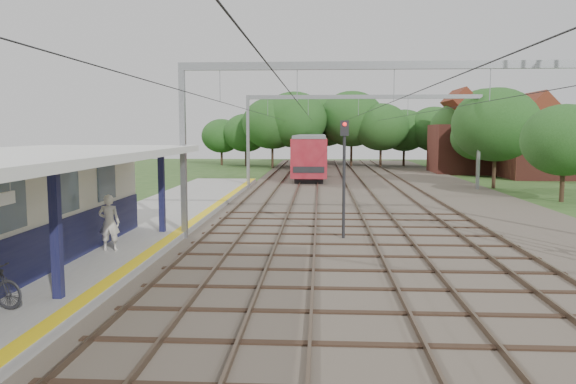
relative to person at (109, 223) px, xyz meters
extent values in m
cube|color=#473D33|center=(10.67, 18.65, -1.26)|extent=(18.00, 90.00, 0.10)
cube|color=gray|center=(-0.83, 2.65, -1.13)|extent=(5.00, 52.00, 0.35)
cube|color=yellow|center=(1.42, 2.65, -0.95)|extent=(0.45, 52.00, 0.01)
cube|color=#13143D|center=(-0.61, -4.35, -0.26)|extent=(0.06, 18.00, 1.40)
cube|color=slate|center=(-0.60, -4.35, 1.24)|extent=(0.05, 16.00, 1.30)
cube|color=#13143D|center=(0.77, -5.35, 0.64)|extent=(0.22, 0.22, 3.20)
cube|color=#13143D|center=(0.77, 3.65, 0.64)|extent=(0.22, 0.22, 3.20)
cube|color=white|center=(0.67, -7.35, 1.69)|extent=(0.06, 0.85, 0.26)
cube|color=brown|center=(2.45, 18.65, -1.13)|extent=(0.07, 88.00, 0.15)
cube|color=brown|center=(3.89, 18.65, -1.13)|extent=(0.07, 88.00, 0.15)
cube|color=brown|center=(5.45, 18.65, -1.13)|extent=(0.07, 88.00, 0.15)
cube|color=brown|center=(6.89, 18.65, -1.13)|extent=(0.07, 88.00, 0.15)
cube|color=brown|center=(9.15, 18.65, -1.13)|extent=(0.07, 88.00, 0.15)
cube|color=brown|center=(10.59, 18.65, -1.13)|extent=(0.07, 88.00, 0.15)
cube|color=brown|center=(12.75, 18.65, -1.13)|extent=(0.07, 88.00, 0.15)
cube|color=brown|center=(14.19, 18.65, -1.13)|extent=(0.07, 88.00, 0.15)
cube|color=gray|center=(1.67, 3.65, 2.19)|extent=(0.22, 0.22, 7.00)
cube|color=gray|center=(10.17, 3.65, 5.54)|extent=(17.00, 0.20, 0.30)
cube|color=gray|center=(1.67, 23.65, 2.19)|extent=(0.22, 0.22, 7.00)
cube|color=gray|center=(18.67, 23.65, 2.19)|extent=(0.22, 0.22, 7.00)
cube|color=gray|center=(10.17, 23.65, 5.54)|extent=(17.00, 0.20, 0.30)
cylinder|color=black|center=(3.17, 18.65, 4.19)|extent=(0.02, 88.00, 0.02)
cylinder|color=black|center=(6.17, 18.65, 4.19)|extent=(0.02, 88.00, 0.02)
cylinder|color=black|center=(9.87, 18.65, 4.19)|extent=(0.02, 88.00, 0.02)
cylinder|color=black|center=(13.47, 18.65, 4.19)|extent=(0.02, 88.00, 0.02)
cylinder|color=#382619|center=(-3.33, 49.65, 0.13)|extent=(0.28, 0.28, 2.88)
ellipsoid|color=#1D4318|center=(-3.33, 49.65, 3.65)|extent=(6.72, 6.72, 5.76)
cylinder|color=#382619|center=(2.67, 51.65, -0.05)|extent=(0.28, 0.28, 2.52)
ellipsoid|color=#1D4318|center=(2.67, 51.65, 3.03)|extent=(5.88, 5.88, 5.04)
cylinder|color=#382619|center=(8.67, 48.65, 0.31)|extent=(0.28, 0.28, 3.24)
ellipsoid|color=#1D4318|center=(8.67, 48.65, 4.27)|extent=(7.56, 7.56, 6.48)
cylinder|color=#382619|center=(14.67, 50.65, 0.04)|extent=(0.28, 0.28, 2.70)
ellipsoid|color=#1D4318|center=(14.67, 50.65, 3.34)|extent=(6.30, 6.30, 5.40)
cylinder|color=#382619|center=(21.17, 26.65, -0.05)|extent=(0.28, 0.28, 2.52)
ellipsoid|color=#1D4318|center=(21.17, 26.65, 3.03)|extent=(5.88, 5.88, 5.04)
cylinder|color=#382619|center=(21.67, 42.65, 0.13)|extent=(0.28, 0.28, 2.88)
ellipsoid|color=#1D4318|center=(21.67, 42.65, 3.65)|extent=(6.72, 6.72, 5.76)
cube|color=brown|center=(27.67, 34.65, 0.94)|extent=(7.00, 6.00, 4.50)
cube|color=maroon|center=(27.67, 34.65, 4.09)|extent=(4.99, 6.12, 4.99)
cube|color=brown|center=(22.67, 40.65, 1.19)|extent=(8.00, 6.00, 5.00)
cube|color=maroon|center=(22.67, 40.65, 4.59)|extent=(5.52, 6.12, 5.52)
imported|color=silver|center=(0.00, 0.00, 0.00)|extent=(0.75, 0.55, 1.91)
cube|color=black|center=(6.17, 35.23, -0.99)|extent=(2.34, 16.68, 0.44)
cube|color=maroon|center=(6.17, 35.23, 0.83)|extent=(2.92, 18.14, 3.18)
cube|color=black|center=(6.17, 35.23, 1.16)|extent=(2.96, 16.68, 0.91)
cube|color=slate|center=(6.17, 35.23, 2.54)|extent=(2.69, 18.14, 0.28)
cube|color=black|center=(6.17, 53.97, -0.99)|extent=(2.34, 16.68, 0.44)
cube|color=maroon|center=(6.17, 53.97, 0.83)|extent=(2.92, 18.14, 3.18)
cube|color=black|center=(6.17, 53.97, 1.16)|extent=(2.96, 16.68, 0.91)
cube|color=slate|center=(6.17, 53.97, 2.54)|extent=(2.69, 18.14, 0.28)
cylinder|color=black|center=(8.02, 3.99, 0.88)|extent=(0.12, 0.12, 4.38)
cube|color=black|center=(8.02, 3.99, 3.17)|extent=(0.33, 0.20, 0.60)
sphere|color=red|center=(8.02, 3.89, 3.32)|extent=(0.15, 0.15, 0.15)
camera|label=1|loc=(7.07, -18.23, 3.07)|focal=35.00mm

